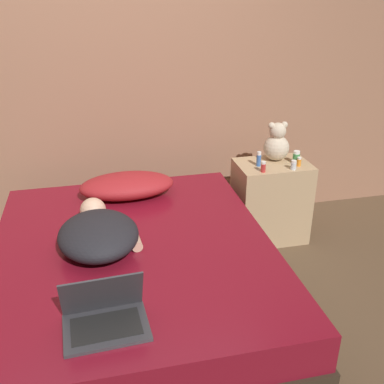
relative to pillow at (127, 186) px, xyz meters
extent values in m
plane|color=brown|center=(-0.03, -0.64, -0.58)|extent=(12.00, 12.00, 0.00)
cube|color=#996B51|center=(-0.03, 0.56, 0.72)|extent=(8.00, 0.06, 2.60)
cube|color=#2D2319|center=(-0.03, -0.64, -0.43)|extent=(1.56, 1.84, 0.30)
cube|color=maroon|center=(-0.03, -0.64, -0.18)|extent=(1.53, 1.81, 0.21)
cube|color=tan|center=(1.08, 0.07, -0.27)|extent=(0.54, 0.37, 0.62)
ellipsoid|color=maroon|center=(0.00, 0.00, 0.00)|extent=(0.63, 0.34, 0.16)
ellipsoid|color=black|center=(-0.21, -0.64, 0.01)|extent=(0.46, 0.54, 0.18)
sphere|color=#DBAD8E|center=(-0.23, -0.32, 0.00)|extent=(0.16, 0.16, 0.16)
cylinder|color=#DBAD8E|center=(-0.02, -0.60, -0.05)|extent=(0.07, 0.23, 0.06)
cube|color=#333338|center=(-0.21, -1.28, -0.07)|extent=(0.37, 0.26, 0.02)
cube|color=black|center=(-0.21, -1.28, -0.06)|extent=(0.30, 0.19, 0.00)
cube|color=#333338|center=(-0.22, -1.21, 0.05)|extent=(0.35, 0.12, 0.22)
cube|color=black|center=(-0.22, -1.21, 0.05)|extent=(0.32, 0.10, 0.20)
sphere|color=beige|center=(1.12, 0.14, 0.13)|extent=(0.19, 0.19, 0.19)
sphere|color=beige|center=(1.12, 0.14, 0.26)|extent=(0.12, 0.12, 0.12)
sphere|color=beige|center=(1.07, 0.14, 0.31)|extent=(0.05, 0.05, 0.05)
sphere|color=beige|center=(1.17, 0.14, 0.31)|extent=(0.05, 0.05, 0.05)
cylinder|color=orange|center=(1.24, -0.02, 0.07)|extent=(0.03, 0.03, 0.05)
cylinder|color=white|center=(1.24, -0.02, 0.10)|extent=(0.03, 0.03, 0.01)
cylinder|color=#3D8E4C|center=(1.24, 0.04, 0.08)|extent=(0.05, 0.05, 0.07)
cylinder|color=white|center=(1.24, 0.04, 0.12)|extent=(0.05, 0.05, 0.02)
cylinder|color=#B72D2D|center=(0.95, -0.07, 0.07)|extent=(0.03, 0.03, 0.06)
cylinder|color=white|center=(0.95, -0.07, 0.11)|extent=(0.03, 0.03, 0.02)
cylinder|color=#3866B2|center=(0.96, 0.05, 0.08)|extent=(0.03, 0.03, 0.08)
cylinder|color=white|center=(0.96, 0.05, 0.14)|extent=(0.03, 0.03, 0.02)
cylinder|color=silver|center=(1.17, -0.07, 0.07)|extent=(0.04, 0.04, 0.05)
cylinder|color=white|center=(1.17, -0.07, 0.10)|extent=(0.04, 0.04, 0.01)
camera|label=1|loc=(-0.18, -2.79, 1.25)|focal=42.00mm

